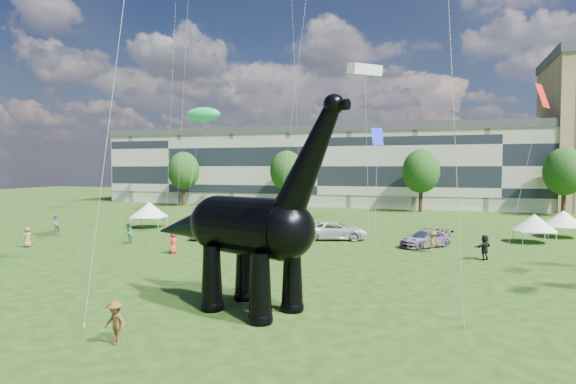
% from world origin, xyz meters
% --- Properties ---
extents(ground, '(220.00, 220.00, 0.00)m').
position_xyz_m(ground, '(0.00, 0.00, 0.00)').
color(ground, '#16330C').
rests_on(ground, ground).
extents(terrace_row, '(78.00, 11.00, 12.00)m').
position_xyz_m(terrace_row, '(-8.00, 62.00, 6.00)').
color(terrace_row, beige).
rests_on(terrace_row, ground).
extents(tree_far_left, '(5.20, 5.20, 9.44)m').
position_xyz_m(tree_far_left, '(-30.00, 53.00, 6.29)').
color(tree_far_left, '#382314').
rests_on(tree_far_left, ground).
extents(tree_mid_left, '(5.20, 5.20, 9.44)m').
position_xyz_m(tree_mid_left, '(-12.00, 53.00, 6.29)').
color(tree_mid_left, '#382314').
rests_on(tree_mid_left, ground).
extents(tree_mid_right, '(5.20, 5.20, 9.44)m').
position_xyz_m(tree_mid_right, '(8.00, 53.00, 6.29)').
color(tree_mid_right, '#382314').
rests_on(tree_mid_right, ground).
extents(tree_far_right, '(5.20, 5.20, 9.44)m').
position_xyz_m(tree_far_right, '(26.00, 53.00, 6.29)').
color(tree_far_right, '#382314').
rests_on(tree_far_right, ground).
extents(dinosaur_sculpture, '(11.47, 5.72, 9.55)m').
position_xyz_m(dinosaur_sculpture, '(2.43, 2.28, 3.61)').
color(dinosaur_sculpture, black).
rests_on(dinosaur_sculpture, ground).
extents(car_silver, '(2.16, 4.58, 1.51)m').
position_xyz_m(car_silver, '(-8.91, 21.03, 0.76)').
color(car_silver, silver).
rests_on(car_silver, ground).
extents(car_grey, '(4.30, 2.38, 1.34)m').
position_xyz_m(car_grey, '(-3.67, 24.48, 0.67)').
color(car_grey, slate).
rests_on(car_grey, ground).
extents(car_white, '(6.28, 4.11, 1.61)m').
position_xyz_m(car_white, '(1.94, 23.78, 0.80)').
color(car_white, silver).
rests_on(car_white, ground).
extents(car_dark, '(4.50, 4.61, 1.33)m').
position_xyz_m(car_dark, '(9.70, 22.03, 0.66)').
color(car_dark, '#595960').
rests_on(car_dark, ground).
extents(gazebo_near, '(3.96, 3.96, 2.43)m').
position_xyz_m(gazebo_near, '(18.35, 27.22, 1.71)').
color(gazebo_near, silver).
rests_on(gazebo_near, ground).
extents(gazebo_far, '(3.82, 3.82, 2.45)m').
position_xyz_m(gazebo_far, '(21.41, 31.35, 1.72)').
color(gazebo_far, white).
rests_on(gazebo_far, ground).
extents(gazebo_left, '(4.70, 4.70, 2.70)m').
position_xyz_m(gazebo_left, '(-18.40, 25.91, 1.90)').
color(gazebo_left, white).
rests_on(gazebo_left, ground).
extents(visitors, '(51.72, 41.42, 1.89)m').
position_xyz_m(visitors, '(-2.07, 17.50, 0.86)').
color(visitors, '#442E67').
rests_on(visitors, ground).
extents(kites, '(62.09, 55.35, 28.17)m').
position_xyz_m(kites, '(-12.81, 28.82, 20.32)').
color(kites, red).
rests_on(kites, ground).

